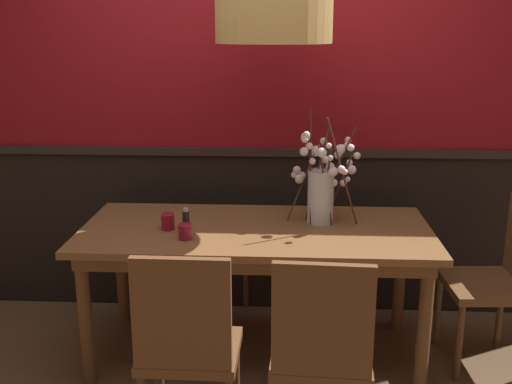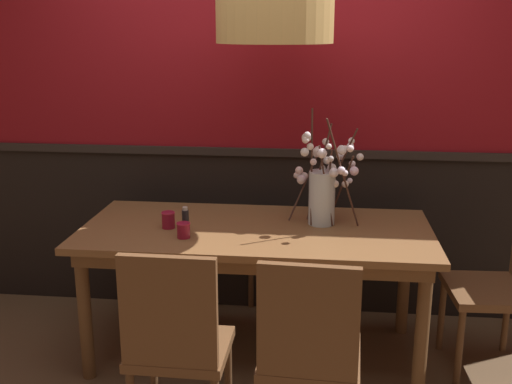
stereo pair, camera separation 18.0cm
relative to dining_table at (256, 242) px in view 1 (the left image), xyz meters
The scene contains 13 objects.
ground_plane 0.68m from the dining_table, ahead, with size 24.00×24.00×0.00m, color brown.
back_wall 0.95m from the dining_table, 90.00° to the left, with size 4.67×0.14×2.74m.
dining_table is the anchor object (origin of this frame).
chair_near_side_left 0.93m from the dining_table, 105.32° to the right, with size 0.42×0.39×0.96m.
chair_near_side_right 0.95m from the dining_table, 70.06° to the right, with size 0.44×0.45×0.95m.
chair_far_side_left 0.91m from the dining_table, 110.75° to the left, with size 0.48×0.46×0.89m.
chair_far_side_right 0.92m from the dining_table, 69.25° to the left, with size 0.43×0.43×0.90m.
chair_head_east_end 1.34m from the dining_table, ahead, with size 0.45×0.47×0.93m.
vase_with_blossoms 0.47m from the dining_table, 18.44° to the left, with size 0.42×0.40×0.64m.
candle_holder_nearer_center 0.49m from the dining_table, behind, with size 0.08×0.08×0.09m.
candle_holder_nearer_edge 0.43m from the dining_table, 149.73° to the right, with size 0.07×0.07×0.08m.
condiment_bottle 0.41m from the dining_table, 161.76° to the right, with size 0.04×0.04×0.14m.
pendant_lamp 1.18m from the dining_table, 44.01° to the left, with size 0.60×0.60×1.00m.
Camera 1 is at (0.17, -3.16, 1.82)m, focal length 42.75 mm.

